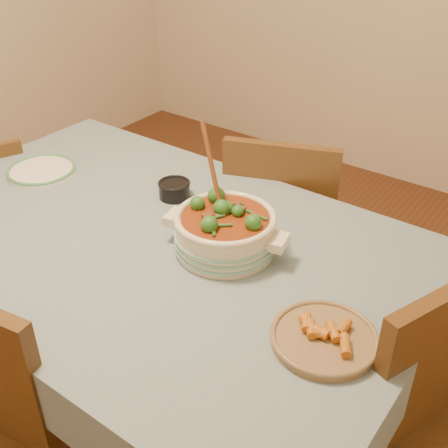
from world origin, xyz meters
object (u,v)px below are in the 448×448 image
stew_casserole (225,229)px  fried_plate (324,337)px  white_plate (41,171)px  dining_table (147,261)px  condiment_bowl (174,189)px  chair_far (281,223)px

stew_casserole → fried_plate: stew_casserole is taller
fried_plate → white_plate: bearing=172.7°
white_plate → stew_casserole: bearing=0.4°
stew_casserole → white_plate: bearing=-179.6°
dining_table → white_plate: (-0.58, 0.08, 0.10)m
condiment_bowl → chair_far: 0.54m
stew_casserole → dining_table: bearing=-159.4°
stew_casserole → white_plate: 0.82m
stew_casserole → fried_plate: size_ratio=1.25×
condiment_bowl → fried_plate: bearing=-23.3°
white_plate → chair_far: bearing=40.5°
stew_casserole → condiment_bowl: (-0.32, 0.15, -0.04)m
chair_far → stew_casserole: bearing=82.4°
white_plate → condiment_bowl: condiment_bowl is taller
condiment_bowl → fried_plate: (0.72, -0.31, -0.02)m
dining_table → fried_plate: size_ratio=5.66×
dining_table → chair_far: (0.09, 0.66, -0.16)m
chair_far → white_plate: bearing=18.9°
white_plate → fried_plate: fried_plate is taller
chair_far → condiment_bowl: bearing=45.7°
white_plate → chair_far: 0.92m
dining_table → chair_far: size_ratio=1.89×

